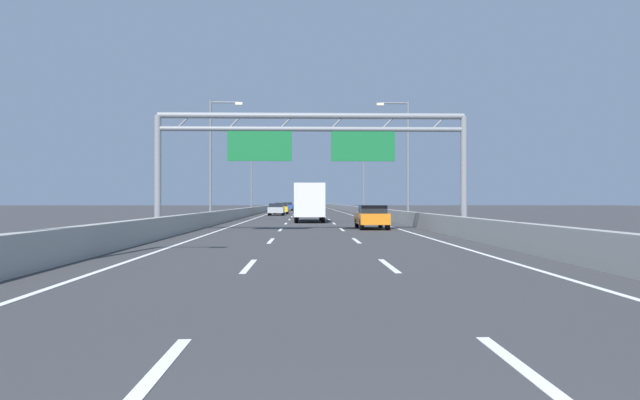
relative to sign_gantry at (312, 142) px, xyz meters
name	(u,v)px	position (x,y,z in m)	size (l,w,h in m)	color
ground_plane	(307,210)	(0.01, 72.54, -4.82)	(260.00, 260.00, 0.00)	#38383A
lane_dash_left_0	(150,380)	(-1.79, -23.96, -4.82)	(0.16, 3.00, 0.01)	white
lane_dash_left_1	(249,266)	(-1.79, -14.96, -4.82)	(0.16, 3.00, 0.01)	white
lane_dash_left_2	(271,241)	(-1.79, -5.96, -4.82)	(0.16, 3.00, 0.01)	white
lane_dash_left_3	(281,230)	(-1.79, 3.04, -4.82)	(0.16, 3.00, 0.01)	white
lane_dash_left_4	(286,224)	(-1.79, 12.04, -4.82)	(0.16, 3.00, 0.01)	white
lane_dash_left_5	(289,220)	(-1.79, 21.04, -4.82)	(0.16, 3.00, 0.01)	white
lane_dash_left_6	(292,217)	(-1.79, 30.04, -4.82)	(0.16, 3.00, 0.01)	white
lane_dash_left_7	(294,215)	(-1.79, 39.04, -4.82)	(0.16, 3.00, 0.01)	white
lane_dash_left_8	(295,213)	(-1.79, 48.04, -4.82)	(0.16, 3.00, 0.01)	white
lane_dash_left_9	(296,212)	(-1.79, 57.04, -4.82)	(0.16, 3.00, 0.01)	white
lane_dash_left_10	(297,211)	(-1.79, 66.04, -4.82)	(0.16, 3.00, 0.01)	white
lane_dash_left_11	(298,210)	(-1.79, 75.04, -4.82)	(0.16, 3.00, 0.01)	white
lane_dash_left_12	(298,209)	(-1.79, 84.04, -4.82)	(0.16, 3.00, 0.01)	white
lane_dash_left_13	(299,209)	(-1.79, 93.04, -4.82)	(0.16, 3.00, 0.01)	white
lane_dash_left_14	(299,208)	(-1.79, 102.04, -4.82)	(0.16, 3.00, 0.01)	white
lane_dash_left_15	(300,208)	(-1.79, 111.04, -4.82)	(0.16, 3.00, 0.01)	white
lane_dash_left_16	(300,207)	(-1.79, 120.04, -4.82)	(0.16, 3.00, 0.01)	white
lane_dash_left_17	(300,207)	(-1.79, 129.04, -4.82)	(0.16, 3.00, 0.01)	white
lane_dash_right_0	(533,377)	(1.81, -23.96, -4.82)	(0.16, 3.00, 0.01)	white
lane_dash_right_1	(389,266)	(1.81, -14.96, -4.82)	(0.16, 3.00, 0.01)	white
lane_dash_right_2	(356,241)	(1.81, -5.96, -4.82)	(0.16, 3.00, 0.01)	white
lane_dash_right_3	(342,230)	(1.81, 3.04, -4.82)	(0.16, 3.00, 0.01)	white
lane_dash_right_4	(334,223)	(1.81, 12.04, -4.82)	(0.16, 3.00, 0.01)	white
lane_dash_right_5	(329,219)	(1.81, 21.04, -4.82)	(0.16, 3.00, 0.01)	white
lane_dash_right_6	(325,217)	(1.81, 30.04, -4.82)	(0.16, 3.00, 0.01)	white
lane_dash_right_7	(323,215)	(1.81, 39.04, -4.82)	(0.16, 3.00, 0.01)	white
lane_dash_right_8	(321,213)	(1.81, 48.04, -4.82)	(0.16, 3.00, 0.01)	white
lane_dash_right_9	(319,212)	(1.81, 57.04, -4.82)	(0.16, 3.00, 0.01)	white
lane_dash_right_10	(318,211)	(1.81, 66.04, -4.82)	(0.16, 3.00, 0.01)	white
lane_dash_right_11	(317,210)	(1.81, 75.04, -4.82)	(0.16, 3.00, 0.01)	white
lane_dash_right_12	(316,209)	(1.81, 84.04, -4.82)	(0.16, 3.00, 0.01)	white
lane_dash_right_13	(315,209)	(1.81, 93.04, -4.82)	(0.16, 3.00, 0.01)	white
lane_dash_right_14	(314,208)	(1.81, 102.04, -4.82)	(0.16, 3.00, 0.01)	white
lane_dash_right_15	(314,208)	(1.81, 111.04, -4.82)	(0.16, 3.00, 0.01)	white
lane_dash_right_16	(313,207)	(1.81, 120.04, -4.82)	(0.16, 3.00, 0.01)	white
lane_dash_right_17	(313,207)	(1.81, 129.04, -4.82)	(0.16, 3.00, 0.01)	white
edge_line_left	(275,212)	(-5.24, 60.54, -4.82)	(0.16, 176.00, 0.01)	white
edge_line_right	(339,211)	(5.26, 60.54, -4.82)	(0.16, 176.00, 0.01)	white
barrier_left	(273,207)	(-6.89, 82.54, -4.35)	(0.45, 220.00, 0.95)	#9E9E99
barrier_right	(341,207)	(6.91, 82.54, -4.35)	(0.45, 220.00, 0.95)	#9E9E99
sign_gantry	(312,142)	(0.00, 0.00, 0.00)	(16.59, 0.36, 6.36)	gray
streetlamp_left_mid	(214,153)	(-7.46, 13.67, 0.57)	(2.58, 0.28, 9.50)	slate
streetlamp_right_mid	(405,154)	(7.47, 13.67, 0.57)	(2.58, 0.28, 9.50)	slate
streetlamp_left_far	(253,174)	(-7.46, 46.01, 0.57)	(2.58, 0.28, 9.50)	slate
streetlamp_right_far	(362,174)	(7.47, 46.01, 0.57)	(2.58, 0.28, 9.50)	slate
yellow_car	(281,208)	(-3.53, 43.32, -4.07)	(1.86, 4.10, 1.49)	yellow
silver_car	(276,209)	(-3.77, 36.02, -4.08)	(1.80, 4.29, 1.42)	#A8ADB2
orange_car	(372,217)	(3.66, 3.94, -4.09)	(1.72, 4.11, 1.44)	orange
blue_car	(288,206)	(-3.51, 71.19, -4.07)	(1.75, 4.61, 1.47)	#2347AD
box_truck	(309,201)	(-0.02, 15.58, -3.14)	(2.35, 7.67, 3.06)	silver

